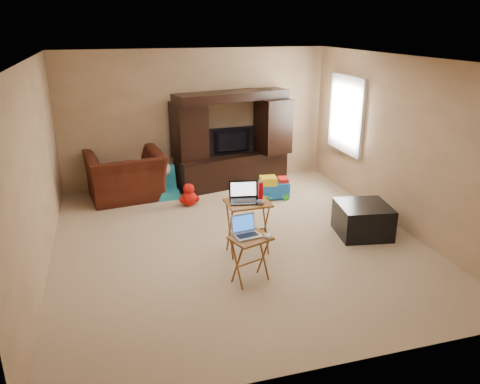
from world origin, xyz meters
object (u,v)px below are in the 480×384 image
object	(u,v)px
recliner	(126,176)
water_bottle	(261,191)
mouse_right	(260,202)
entertainment_center	(232,139)
mouse_left	(268,236)
plush_toy	(189,194)
tray_table_right	(248,228)
ottoman	(363,220)
laptop_left	(247,227)
tray_table_left	(250,260)
child_rocker	(165,183)
laptop_right	(245,193)
push_toy	(273,187)
television	(233,142)

from	to	relation	value
recliner	water_bottle	world-z (taller)	water_bottle
mouse_right	entertainment_center	bearing A→B (deg)	81.86
entertainment_center	water_bottle	size ratio (longest dim) A/B	9.62
mouse_left	plush_toy	bearing A→B (deg)	99.30
mouse_right	recliner	bearing A→B (deg)	120.17
tray_table_right	mouse_left	distance (m)	0.83
plush_toy	mouse_right	world-z (taller)	mouse_right
ottoman	laptop_left	bearing A→B (deg)	-158.56
recliner	tray_table_left	bearing A→B (deg)	102.85
child_rocker	tray_table_left	distance (m)	3.21
mouse_left	mouse_right	xyz separation A→B (m)	(0.13, 0.68, 0.15)
water_bottle	ottoman	bearing A→B (deg)	0.21
child_rocker	mouse_left	size ratio (longest dim) A/B	4.63
entertainment_center	laptop_right	world-z (taller)	entertainment_center
recliner	plush_toy	bearing A→B (deg)	138.59
push_toy	laptop_right	bearing A→B (deg)	-113.01
plush_toy	mouse_right	size ratio (longest dim) A/B	2.71
water_bottle	plush_toy	bearing A→B (deg)	109.46
push_toy	tray_table_left	world-z (taller)	tray_table_left
entertainment_center	laptop_right	size ratio (longest dim) A/B	5.66
plush_toy	water_bottle	world-z (taller)	water_bottle
plush_toy	laptop_right	distance (m)	2.04
plush_toy	tray_table_right	size ratio (longest dim) A/B	0.55
push_toy	laptop_left	xyz separation A→B (m)	(-1.26, -2.55, 0.49)
ottoman	tray_table_left	world-z (taller)	tray_table_left
push_toy	tray_table_left	bearing A→B (deg)	-107.99
laptop_right	water_bottle	world-z (taller)	laptop_right
ottoman	tray_table_left	size ratio (longest dim) A/B	1.24
entertainment_center	mouse_right	bearing A→B (deg)	-111.03
television	ottoman	distance (m)	2.99
plush_toy	water_bottle	xyz separation A→B (m)	(0.65, -1.83, 0.64)
entertainment_center	water_bottle	distance (m)	2.73
television	push_toy	bearing A→B (deg)	115.33
mouse_right	water_bottle	bearing A→B (deg)	70.71
recliner	laptop_left	world-z (taller)	recliner
child_rocker	push_toy	distance (m)	1.90
television	water_bottle	distance (m)	2.69
child_rocker	water_bottle	xyz separation A→B (m)	(0.98, -2.35, 0.57)
push_toy	laptop_left	world-z (taller)	laptop_left
television	push_toy	size ratio (longest dim) A/B	1.62
television	water_bottle	world-z (taller)	television
recliner	ottoman	size ratio (longest dim) A/B	1.77
push_toy	tray_table_right	bearing A→B (deg)	-111.81
water_bottle	mouse_left	bearing A→B (deg)	-103.09
child_rocker	mouse_left	xyz separation A→B (m)	(0.77, -3.22, 0.33)
tray_table_left	tray_table_right	xyz separation A→B (m)	(0.19, 0.73, 0.07)
push_toy	tray_table_right	distance (m)	2.13
ottoman	tray_table_left	xyz separation A→B (m)	(-1.96, -0.81, 0.06)
television	water_bottle	xyz separation A→B (m)	(-0.35, -2.66, -0.01)
entertainment_center	mouse_right	world-z (taller)	entertainment_center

